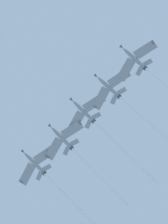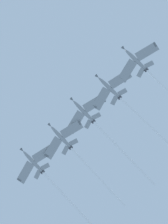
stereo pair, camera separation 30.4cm
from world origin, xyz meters
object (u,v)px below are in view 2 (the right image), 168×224
(jet_far_left, at_px, (148,72))
(jet_centre, at_px, (100,128))
(jet_inner_left, at_px, (122,99))
(jet_inner_right, at_px, (72,149))
(jet_far_right, at_px, (50,180))

(jet_far_left, bearing_deg, jet_centre, -172.34)
(jet_inner_left, relative_size, jet_inner_right, 0.97)
(jet_far_left, xyz_separation_m, jet_far_right, (-57.02, -9.60, -0.22))
(jet_inner_left, xyz_separation_m, jet_far_right, (-42.50, -6.72, -0.07))
(jet_centre, distance_m, jet_far_right, 28.94)
(jet_far_right, bearing_deg, jet_inner_left, 8.98)
(jet_far_left, relative_size, jet_inner_right, 1.06)
(jet_far_left, bearing_deg, jet_inner_right, -167.49)
(jet_centre, xyz_separation_m, jet_inner_right, (-12.80, -5.35, -0.19))
(jet_far_left, height_order, jet_centre, jet_centre)
(jet_inner_right, bearing_deg, jet_inner_left, 13.20)
(jet_inner_left, distance_m, jet_far_right, 43.03)
(jet_far_left, relative_size, jet_far_right, 0.96)
(jet_centre, bearing_deg, jet_inner_right, -157.34)
(jet_far_left, distance_m, jet_far_right, 57.82)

